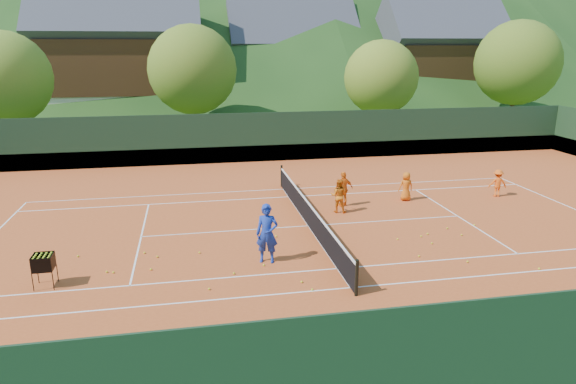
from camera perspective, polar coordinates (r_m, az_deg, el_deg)
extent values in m
plane|color=#2E4B17|center=(20.32, 2.29, -3.83)|extent=(400.00, 400.00, 0.00)
cube|color=#B7491D|center=(20.32, 2.29, -3.80)|extent=(40.00, 24.00, 0.02)
imported|color=#1832A0|center=(16.70, -2.34, -4.64)|extent=(0.82, 0.66, 1.97)
imported|color=orange|center=(21.85, 5.66, -0.41)|extent=(0.86, 0.78, 1.45)
imported|color=orange|center=(22.72, 6.19, 0.34)|extent=(0.97, 0.57, 1.55)
imported|color=orange|center=(24.05, 12.98, 0.62)|extent=(0.65, 0.43, 1.33)
imported|color=orange|center=(26.00, 22.26, 0.93)|extent=(0.92, 0.65, 1.29)
sphere|color=yellow|center=(19.18, 15.69, -5.50)|extent=(0.07, 0.07, 0.07)
sphere|color=yellow|center=(19.76, 14.58, -4.78)|extent=(0.07, 0.07, 0.07)
sphere|color=yellow|center=(19.28, 12.08, -5.14)|extent=(0.07, 0.07, 0.07)
sphere|color=yellow|center=(18.33, -15.66, -6.52)|extent=(0.07, 0.07, 0.07)
sphere|color=yellow|center=(20.07, 15.25, -4.50)|extent=(0.07, 0.07, 0.07)
sphere|color=yellow|center=(20.33, 18.73, -4.54)|extent=(0.07, 0.07, 0.07)
sphere|color=yellow|center=(20.88, 17.28, -3.86)|extent=(0.07, 0.07, 0.07)
sphere|color=yellow|center=(17.94, -9.80, -6.64)|extent=(0.07, 0.07, 0.07)
sphere|color=yellow|center=(13.39, -8.57, -14.87)|extent=(0.07, 0.07, 0.07)
sphere|color=yellow|center=(13.45, -26.56, -16.39)|extent=(0.07, 0.07, 0.07)
sphere|color=yellow|center=(19.14, -1.34, -4.93)|extent=(0.07, 0.07, 0.07)
sphere|color=yellow|center=(13.18, -12.96, -15.66)|extent=(0.07, 0.07, 0.07)
sphere|color=yellow|center=(16.73, -2.69, -8.12)|extent=(0.07, 0.07, 0.07)
sphere|color=yellow|center=(17.90, -14.32, -6.97)|extent=(0.07, 0.07, 0.07)
sphere|color=yellow|center=(21.60, 20.00, -3.45)|extent=(0.07, 0.07, 0.07)
sphere|color=yellow|center=(17.12, -18.84, -8.44)|extent=(0.07, 0.07, 0.07)
sphere|color=yellow|center=(12.01, -2.62, -18.68)|extent=(0.07, 0.07, 0.07)
sphere|color=yellow|center=(16.24, -6.02, -8.97)|extent=(0.07, 0.07, 0.07)
sphere|color=yellow|center=(15.56, 23.47, -11.47)|extent=(0.07, 0.07, 0.07)
sphere|color=yellow|center=(18.77, -22.31, -6.61)|extent=(0.07, 0.07, 0.07)
sphere|color=yellow|center=(17.22, -19.49, -8.36)|extent=(0.07, 0.07, 0.07)
sphere|color=yellow|center=(17.96, 19.33, -7.32)|extent=(0.07, 0.07, 0.07)
sphere|color=yellow|center=(18.31, 26.13, -7.65)|extent=(0.07, 0.07, 0.07)
sphere|color=yellow|center=(15.37, -8.76, -10.59)|extent=(0.07, 0.07, 0.07)
sphere|color=yellow|center=(17.94, 14.36, -6.92)|extent=(0.07, 0.07, 0.07)
sphere|color=yellow|center=(15.61, 1.52, -9.96)|extent=(0.07, 0.07, 0.07)
sphere|color=yellow|center=(15.18, 2.71, -10.77)|extent=(0.07, 0.07, 0.07)
sphere|color=yellow|center=(16.99, -14.99, -8.30)|extent=(0.07, 0.07, 0.07)
cube|color=white|center=(25.66, 29.11, -1.60)|extent=(0.06, 10.97, 0.00)
cube|color=white|center=(15.45, 6.98, -10.50)|extent=(23.77, 0.06, 0.00)
cube|color=silver|center=(25.44, -0.51, 0.33)|extent=(23.77, 0.06, 0.00)
cube|color=white|center=(16.63, 5.53, -8.46)|extent=(23.77, 0.06, 0.00)
cube|color=white|center=(24.14, 0.07, -0.53)|extent=(23.77, 0.06, 0.00)
cube|color=white|center=(19.93, -16.00, -4.80)|extent=(0.06, 8.23, 0.00)
cube|color=white|center=(22.58, 18.32, -2.55)|extent=(0.06, 8.23, 0.00)
cube|color=silver|center=(20.32, 2.29, -3.77)|extent=(12.80, 0.06, 0.00)
cube|color=white|center=(20.32, 2.29, -3.77)|extent=(0.06, 10.97, 0.00)
cube|color=black|center=(20.17, 2.30, -2.57)|extent=(0.03, 11.97, 0.90)
cube|color=white|center=(20.03, 2.32, -1.30)|extent=(0.05, 11.97, 0.06)
cylinder|color=black|center=(14.78, 7.64, -9.44)|extent=(0.10, 0.10, 1.10)
cylinder|color=black|center=(25.77, -0.72, 1.79)|extent=(0.10, 0.10, 1.10)
cube|color=#15301D|center=(31.39, -2.68, 6.11)|extent=(40.00, 0.05, 3.00)
cube|color=#1A5B23|center=(31.57, -2.65, 4.33)|extent=(40.40, 0.05, 1.00)
cube|color=black|center=(9.58, 19.86, -19.10)|extent=(40.00, 0.05, 3.00)
cylinder|color=black|center=(16.73, -26.50, -8.99)|extent=(0.02, 0.02, 0.55)
cylinder|color=black|center=(16.58, -24.65, -8.97)|extent=(0.02, 0.02, 0.55)
cylinder|color=black|center=(17.21, -26.03, -8.24)|extent=(0.02, 0.02, 0.55)
cylinder|color=black|center=(17.07, -24.24, -8.21)|extent=(0.02, 0.02, 0.55)
cube|color=black|center=(16.79, -25.46, -7.74)|extent=(0.55, 0.55, 0.02)
cube|color=black|center=(16.46, -25.79, -7.40)|extent=(0.55, 0.02, 0.45)
cube|color=black|center=(16.96, -25.33, -6.68)|extent=(0.55, 0.02, 0.45)
cube|color=black|center=(16.78, -26.47, -7.05)|extent=(0.02, 0.55, 0.45)
cube|color=black|center=(16.64, -24.64, -7.02)|extent=(0.02, 0.55, 0.45)
sphere|color=#CCE526|center=(16.51, -26.50, -6.71)|extent=(0.07, 0.07, 0.07)
sphere|color=#CCE526|center=(16.64, -26.38, -6.53)|extent=(0.07, 0.07, 0.07)
sphere|color=#CCE526|center=(16.76, -26.26, -6.36)|extent=(0.07, 0.07, 0.07)
sphere|color=#CCE526|center=(16.88, -26.14, -6.18)|extent=(0.07, 0.07, 0.07)
sphere|color=#CCE526|center=(16.48, -26.04, -6.70)|extent=(0.07, 0.07, 0.07)
sphere|color=#CCE526|center=(16.60, -25.92, -6.52)|extent=(0.07, 0.07, 0.07)
sphere|color=#CCE526|center=(16.72, -25.81, -6.35)|extent=(0.07, 0.07, 0.07)
sphere|color=#CCE526|center=(16.84, -25.69, -6.17)|extent=(0.07, 0.07, 0.07)
sphere|color=#CCE526|center=(16.44, -25.58, -6.69)|extent=(0.07, 0.07, 0.07)
sphere|color=#CCE526|center=(16.56, -25.46, -6.51)|extent=(0.07, 0.07, 0.07)
sphere|color=#CCE526|center=(16.68, -25.35, -6.33)|extent=(0.07, 0.07, 0.07)
sphere|color=#CCE526|center=(16.81, -25.24, -6.16)|extent=(0.07, 0.07, 0.07)
sphere|color=#CCE526|center=(16.40, -25.11, -6.68)|extent=(0.07, 0.07, 0.07)
sphere|color=#CCE526|center=(16.53, -25.00, -6.50)|extent=(0.07, 0.07, 0.07)
sphere|color=#CCE526|center=(16.65, -24.89, -6.32)|extent=(0.07, 0.07, 0.07)
sphere|color=#CCE526|center=(16.77, -24.79, -6.15)|extent=(0.07, 0.07, 0.07)
cube|color=beige|center=(49.23, -17.56, 8.89)|extent=(12.00, 9.00, 2.88)
cube|color=#3C2010|center=(48.96, -17.93, 13.15)|extent=(12.24, 9.18, 4.48)
cube|color=#404148|center=(48.94, -18.22, 16.47)|extent=(13.80, 9.93, 9.93)
cube|color=beige|center=(53.92, 0.30, 9.98)|extent=(11.00, 8.00, 2.52)
cube|color=#34190E|center=(53.68, 0.31, 13.40)|extent=(11.22, 8.16, 3.92)
cube|color=#3D3D44|center=(53.63, 0.31, 16.13)|extent=(12.65, 8.82, 8.82)
cube|color=beige|center=(54.67, 15.91, 9.56)|extent=(10.00, 8.00, 2.70)
cube|color=#351F0E|center=(54.43, 16.19, 13.16)|extent=(10.20, 8.16, 4.20)
cube|color=#414149|center=(54.40, 16.42, 16.00)|extent=(11.50, 8.82, 8.82)
cylinder|color=#42281A|center=(38.80, -28.31, 5.87)|extent=(0.36, 0.36, 2.70)
sphere|color=#4D7B21|center=(38.46, -29.01, 11.03)|extent=(6.00, 6.00, 6.00)
cylinder|color=#3E2618|center=(38.99, -10.28, 7.69)|extent=(0.36, 0.36, 2.88)
sphere|color=#466F1D|center=(38.65, -10.56, 13.21)|extent=(6.40, 6.40, 6.40)
cylinder|color=#402919|center=(40.67, 10.06, 7.78)|extent=(0.36, 0.36, 2.52)
sphere|color=#507820|center=(40.34, 10.29, 12.40)|extent=(5.60, 5.60, 5.60)
cylinder|color=#3E2718|center=(47.08, 23.57, 8.12)|extent=(0.36, 0.36, 3.06)
sphere|color=#416B1C|center=(46.80, 24.12, 12.96)|extent=(6.80, 6.80, 6.80)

